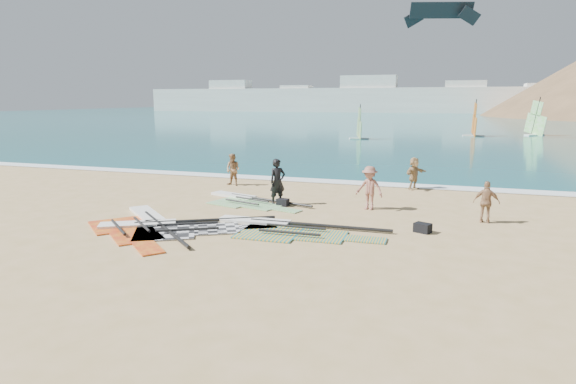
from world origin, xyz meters
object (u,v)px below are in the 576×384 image
(rig_red, at_px, (141,224))
(rig_grey, at_px, (174,227))
(person_wetsuit, at_px, (277,182))
(beachgoer_mid, at_px, (369,188))
(beachgoer_right, at_px, (414,173))
(gear_bag_near, at_px, (283,202))
(rig_orange, at_px, (283,228))
(beachgoer_back, at_px, (486,202))
(gear_bag_far, at_px, (423,228))
(rig_green, at_px, (245,200))
(beachgoer_left, at_px, (233,170))

(rig_red, bearing_deg, rig_grey, 41.18)
(rig_grey, relative_size, person_wetsuit, 3.14)
(beachgoer_mid, xyz_separation_m, beachgoer_right, (1.42, 5.12, -0.08))
(gear_bag_near, height_order, person_wetsuit, person_wetsuit)
(rig_red, bearing_deg, person_wetsuit, 95.26)
(rig_orange, xyz_separation_m, person_wetsuit, (-1.49, 3.69, 0.93))
(gear_bag_near, distance_m, beachgoer_back, 7.91)
(gear_bag_far, bearing_deg, rig_red, -167.45)
(gear_bag_far, bearing_deg, gear_bag_near, 157.40)
(rig_red, bearing_deg, beachgoer_mid, 76.07)
(rig_grey, height_order, beachgoer_back, beachgoer_back)
(rig_green, relative_size, rig_orange, 0.84)
(beachgoer_left, bearing_deg, person_wetsuit, -34.00)
(rig_orange, bearing_deg, rig_red, -169.09)
(rig_green, xyz_separation_m, beachgoer_mid, (5.40, 0.12, 0.84))
(beachgoer_back, bearing_deg, beachgoer_left, -12.94)
(rig_red, distance_m, gear_bag_far, 9.83)
(rig_green, bearing_deg, beachgoer_back, 13.08)
(rig_orange, bearing_deg, beachgoer_right, 66.64)
(rig_grey, height_order, rig_green, rig_grey)
(rig_green, bearing_deg, gear_bag_far, -2.60)
(rig_green, xyz_separation_m, rig_red, (-1.94, -4.88, 0.00))
(beachgoer_mid, bearing_deg, gear_bag_far, -36.20)
(rig_green, distance_m, rig_orange, 4.91)
(rig_grey, xyz_separation_m, beachgoer_back, (10.35, 4.21, 0.71))
(beachgoer_left, relative_size, beachgoer_right, 1.02)
(rig_orange, distance_m, beachgoer_right, 9.86)
(beachgoer_back, bearing_deg, rig_red, 26.16)
(beachgoer_left, xyz_separation_m, beachgoer_right, (8.99, 1.74, -0.02))
(rig_orange, bearing_deg, beachgoer_back, 24.41)
(rig_red, xyz_separation_m, beachgoer_back, (11.69, 4.19, 0.71))
(beachgoer_right, bearing_deg, rig_green, 158.85)
(gear_bag_near, bearing_deg, beachgoer_right, 48.33)
(rig_green, bearing_deg, rig_orange, -34.40)
(rig_red, xyz_separation_m, beachgoer_left, (-0.22, 8.38, 0.77))
(rig_green, xyz_separation_m, gear_bag_near, (1.86, -0.34, 0.10))
(rig_red, bearing_deg, rig_green, 110.09)
(beachgoer_left, xyz_separation_m, beachgoer_back, (11.91, -4.19, -0.06))
(rig_red, bearing_deg, beachgoer_right, 90.89)
(beachgoer_right, bearing_deg, gear_bag_far, -142.74)
(rig_grey, height_order, person_wetsuit, person_wetsuit)
(rig_grey, xyz_separation_m, gear_bag_near, (2.47, 4.56, 0.10))
(rig_orange, height_order, person_wetsuit, person_wetsuit)
(rig_orange, bearing_deg, rig_grey, -164.78)
(person_wetsuit, distance_m, beachgoer_left, 5.22)
(gear_bag_near, bearing_deg, beachgoer_mid, 7.39)
(rig_grey, relative_size, gear_bag_near, 12.88)
(beachgoer_right, bearing_deg, rig_orange, -171.20)
(rig_red, relative_size, beachgoer_left, 3.29)
(beachgoer_mid, bearing_deg, beachgoer_right, 90.11)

